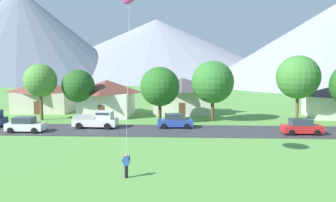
{
  "coord_description": "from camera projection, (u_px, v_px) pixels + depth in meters",
  "views": [
    {
      "loc": [
        -0.52,
        -13.18,
        7.83
      ],
      "look_at": [
        -1.98,
        14.67,
        4.87
      ],
      "focal_mm": 38.67,
      "sensor_mm": 36.0,
      "label": 1
    }
  ],
  "objects": [
    {
      "name": "road_strip",
      "position": [
        191.0,
        131.0,
        41.55
      ],
      "size": [
        160.0,
        7.3,
        0.08
      ],
      "primitive_type": "cube",
      "color": "#38383D",
      "rests_on": "ground"
    },
    {
      "name": "mountain_east_ridge",
      "position": [
        38.0,
        56.0,
        170.86
      ],
      "size": [
        105.23,
        105.23,
        22.25
      ],
      "primitive_type": "cone",
      "color": "gray",
      "rests_on": "ground"
    },
    {
      "name": "mountain_far_east_ridge",
      "position": [
        156.0,
        49.0,
        188.6
      ],
      "size": [
        136.26,
        136.26,
        30.21
      ],
      "primitive_type": "cone",
      "color": "#8E939E",
      "rests_on": "ground"
    },
    {
      "name": "mountain_central_ridge",
      "position": [
        21.0,
        35.0,
        158.52
      ],
      "size": [
        99.22,
        99.22,
        39.78
      ],
      "primitive_type": "cone",
      "color": "slate",
      "rests_on": "ground"
    },
    {
      "name": "house_leftmost",
      "position": [
        44.0,
        96.0,
        57.84
      ],
      "size": [
        9.28,
        6.62,
        4.87
      ],
      "color": "beige",
      "rests_on": "ground"
    },
    {
      "name": "house_right_center",
      "position": [
        107.0,
        97.0,
        53.79
      ],
      "size": [
        7.7,
        8.48,
        5.31
      ],
      "color": "silver",
      "rests_on": "ground"
    },
    {
      "name": "house_rightmost",
      "position": [
        182.0,
        95.0,
        55.98
      ],
      "size": [
        9.22,
        7.2,
        5.51
      ],
      "color": "silver",
      "rests_on": "ground"
    },
    {
      "name": "tree_near_left",
      "position": [
        78.0,
        86.0,
        50.33
      ],
      "size": [
        4.58,
        4.58,
        6.9
      ],
      "color": "#4C3823",
      "rests_on": "ground"
    },
    {
      "name": "tree_center",
      "position": [
        298.0,
        77.0,
        48.52
      ],
      "size": [
        5.83,
        5.83,
        8.83
      ],
      "color": "brown",
      "rests_on": "ground"
    },
    {
      "name": "tree_right_of_center",
      "position": [
        40.0,
        80.0,
        49.18
      ],
      "size": [
        4.48,
        4.48,
        7.7
      ],
      "color": "brown",
      "rests_on": "ground"
    },
    {
      "name": "tree_near_right",
      "position": [
        160.0,
        87.0,
        47.18
      ],
      "size": [
        5.16,
        5.16,
        7.32
      ],
      "color": "#4C3823",
      "rests_on": "ground"
    },
    {
      "name": "tree_far_right",
      "position": [
        213.0,
        82.0,
        48.19
      ],
      "size": [
        5.67,
        5.67,
        8.11
      ],
      "color": "brown",
      "rests_on": "ground"
    },
    {
      "name": "parked_car_blue_mid_west",
      "position": [
        175.0,
        121.0,
        43.33
      ],
      "size": [
        4.28,
        2.23,
        1.68
      ],
      "color": "#2847A8",
      "rests_on": "road_strip"
    },
    {
      "name": "parked_car_white_mid_east",
      "position": [
        25.0,
        125.0,
        40.7
      ],
      "size": [
        4.2,
        2.09,
        1.68
      ],
      "color": "white",
      "rests_on": "road_strip"
    },
    {
      "name": "parked_car_red_east_end",
      "position": [
        301.0,
        127.0,
        39.39
      ],
      "size": [
        4.25,
        2.17,
        1.68
      ],
      "color": "red",
      "rests_on": "road_strip"
    },
    {
      "name": "pickup_truck_white_west_side",
      "position": [
        97.0,
        120.0,
        43.2
      ],
      "size": [
        5.27,
        2.47,
        1.99
      ],
      "color": "white",
      "rests_on": "road_strip"
    }
  ]
}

